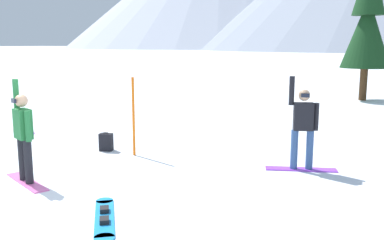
% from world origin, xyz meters
% --- Properties ---
extents(ground_plane, '(800.00, 800.00, 0.00)m').
position_xyz_m(ground_plane, '(0.00, 0.00, 0.00)').
color(ground_plane, white).
extents(snowboarder_foreground, '(1.49, 0.85, 1.99)m').
position_xyz_m(snowboarder_foreground, '(-0.90, 0.45, 0.94)').
color(snowboarder_foreground, pink).
rests_on(snowboarder_foreground, ground_plane).
extents(snowboarder_midground, '(1.51, 0.75, 2.00)m').
position_xyz_m(snowboarder_midground, '(3.71, 3.66, 0.94)').
color(snowboarder_midground, '#993FD8').
rests_on(snowboarder_midground, ground_plane).
extents(loose_snowboard_far_spare, '(1.56, 1.26, 0.09)m').
position_xyz_m(loose_snowboard_far_spare, '(-4.96, 4.29, 0.02)').
color(loose_snowboard_far_spare, '#993FD8').
rests_on(loose_snowboard_far_spare, ground_plane).
extents(loose_snowboard_near_left, '(1.29, 1.57, 0.09)m').
position_xyz_m(loose_snowboard_near_left, '(1.54, -0.31, 0.02)').
color(loose_snowboard_near_left, '#1E8CD8').
rests_on(loose_snowboard_near_left, ground_plane).
extents(backpack_black, '(0.36, 0.33, 0.47)m').
position_xyz_m(backpack_black, '(-1.07, 3.21, 0.21)').
color(backpack_black, black).
rests_on(backpack_black, ground_plane).
extents(trail_marker_pole, '(0.06, 0.06, 1.89)m').
position_xyz_m(trail_marker_pole, '(-0.18, 3.13, 0.94)').
color(trail_marker_pole, orange).
rests_on(trail_marker_pole, ground_plane).
extents(pine_tree_tall, '(2.27, 2.27, 6.96)m').
position_xyz_m(pine_tree_tall, '(3.82, 16.65, 3.79)').
color(pine_tree_tall, '#472D19').
rests_on(pine_tree_tall, ground_plane).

